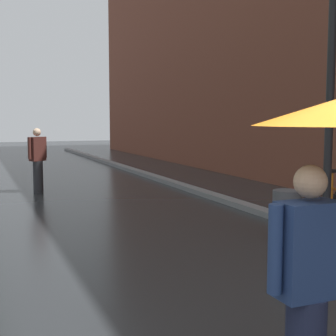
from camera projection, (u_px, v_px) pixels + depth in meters
The scene contains 4 objects.
kerb_strip at pixel (184, 187), 13.35m from camera, with size 0.30×36.00×0.12m, color slate.
street_lamp_post at pixel (330, 85), 6.89m from camera, with size 0.24×0.24×4.15m.
litter_bin at pixel (287, 217), 7.41m from camera, with size 0.44×0.44×0.85m, color #4C4C51.
pedestrian_walking_midground at pixel (38, 160), 12.59m from camera, with size 0.52×0.40×1.70m.
Camera 1 is at (-2.22, -2.07, 1.95)m, focal length 50.98 mm.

